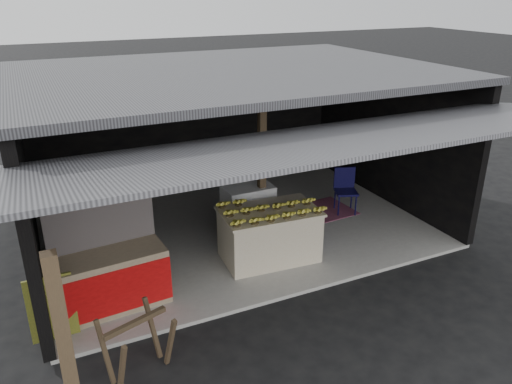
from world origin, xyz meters
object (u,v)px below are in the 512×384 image
white_crate (248,211)px  water_barrel (299,227)px  banana_table (269,234)px  neighbor_stall (112,277)px  plastic_chair (345,186)px  sawhorse (137,341)px

white_crate → water_barrel: white_crate is taller
banana_table → neighbor_stall: 2.63m
neighbor_stall → water_barrel: neighbor_stall is taller
banana_table → plastic_chair: plastic_chair is taller
plastic_chair → white_crate: bearing=-154.9°
banana_table → white_crate: bearing=92.2°
neighbor_stall → plastic_chair: size_ratio=1.73×
banana_table → sawhorse: bearing=-142.0°
water_barrel → neighbor_stall: bearing=-170.3°
sawhorse → water_barrel: sawhorse is taller
white_crate → sawhorse: white_crate is taller
water_barrel → plastic_chair: size_ratio=0.61×
white_crate → neighbor_stall: neighbor_stall is taller
neighbor_stall → water_barrel: size_ratio=2.81×
water_barrel → plastic_chair: (1.49, 0.76, 0.25)m
banana_table → plastic_chair: 2.49m
banana_table → sawhorse: size_ratio=1.90×
neighbor_stall → white_crate: bearing=19.6°
neighbor_stall → water_barrel: (3.37, 0.58, -0.19)m
white_crate → water_barrel: size_ratio=1.75×
banana_table → water_barrel: size_ratio=3.00×
white_crate → sawhorse: size_ratio=1.10×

